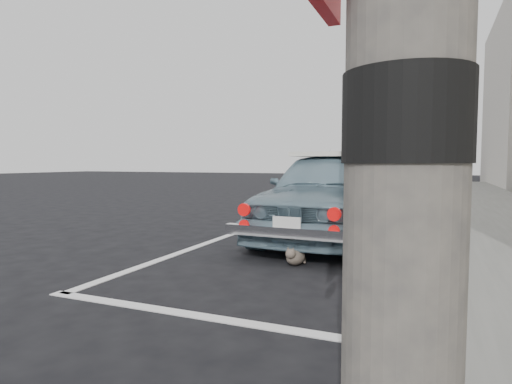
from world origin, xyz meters
TOP-DOWN VIEW (x-y plane):
  - ground at (0.00, 0.00)m, footprint 80.00×80.00m
  - pline_rear at (0.50, -0.50)m, footprint 3.00×0.12m
  - pline_front at (0.50, 6.50)m, footprint 3.00×0.12m
  - pline_side at (-0.90, 3.00)m, footprint 0.12×7.00m
  - retro_coupe at (0.65, 3.26)m, footprint 1.71×4.08m
  - cat at (0.68, 1.34)m, footprint 0.23×0.43m

SIDE VIEW (x-z plane):
  - ground at x=0.00m, z-range 0.00..0.00m
  - pline_rear at x=0.50m, z-range 0.00..0.01m
  - pline_front at x=0.50m, z-range 0.00..0.01m
  - pline_side at x=-0.90m, z-range 0.00..0.01m
  - cat at x=0.68m, z-range -0.01..0.22m
  - retro_coupe at x=0.65m, z-range 0.01..1.38m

